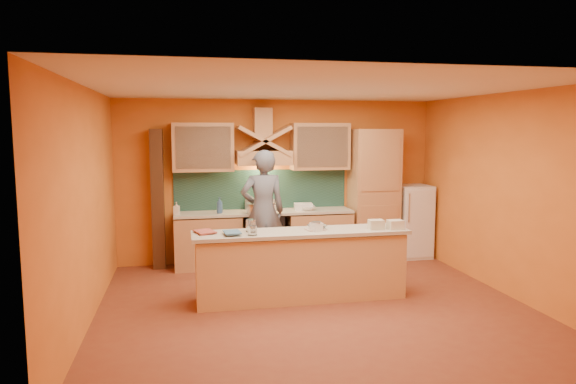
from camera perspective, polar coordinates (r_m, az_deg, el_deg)
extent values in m
cube|color=brown|center=(6.88, 2.86, -12.51)|extent=(5.50, 5.00, 0.01)
cube|color=white|center=(6.50, 3.01, 11.44)|extent=(5.50, 5.00, 0.01)
cube|color=orange|center=(8.97, -1.07, 1.26)|extent=(5.50, 0.02, 2.80)
cube|color=orange|center=(4.21, 11.54, -5.40)|extent=(5.50, 0.02, 2.80)
cube|color=orange|center=(6.44, -21.51, -1.48)|extent=(0.02, 5.00, 2.80)
cube|color=orange|center=(7.70, 23.15, -0.24)|extent=(0.02, 5.00, 2.80)
cube|color=tan|center=(8.68, -8.86, -5.50)|extent=(1.10, 0.60, 0.86)
cube|color=tan|center=(8.97, 3.39, -5.02)|extent=(1.10, 0.60, 0.86)
cube|color=#BCB29F|center=(8.69, -2.65, -2.26)|extent=(3.00, 0.62, 0.04)
cube|color=black|center=(8.77, -2.63, -5.16)|extent=(0.60, 0.58, 0.90)
cube|color=#1C3E37|center=(8.92, -2.95, 0.25)|extent=(3.00, 0.03, 0.70)
cube|color=tan|center=(8.64, -2.74, 3.83)|extent=(0.92, 0.50, 0.24)
cube|color=tan|center=(8.73, -2.86, 7.67)|extent=(0.30, 0.30, 0.50)
cube|color=tan|center=(8.61, -9.43, 4.93)|extent=(1.00, 0.35, 0.80)
cube|color=tan|center=(8.91, 3.57, 5.08)|extent=(1.00, 0.35, 0.80)
cube|color=tan|center=(9.16, 9.48, -0.29)|extent=(0.80, 0.60, 2.30)
cube|color=white|center=(9.53, 13.64, -3.16)|extent=(0.58, 0.60, 1.30)
cube|color=#472816|center=(8.71, -14.26, -0.78)|extent=(0.20, 0.30, 2.30)
cube|color=#E1B073|center=(7.00, 1.46, -8.37)|extent=(2.80, 0.55, 0.88)
cube|color=#BCB29F|center=(6.89, 1.47, -4.52)|extent=(2.90, 0.62, 0.05)
imported|color=slate|center=(8.22, -2.80, -2.18)|extent=(0.75, 0.52, 1.97)
cylinder|color=silver|center=(8.53, -3.90, -1.94)|extent=(0.24, 0.24, 0.15)
cylinder|color=silver|center=(8.76, -1.90, -1.77)|extent=(0.21, 0.21, 0.12)
imported|color=beige|center=(8.52, -12.28, -1.77)|extent=(0.11, 0.11, 0.20)
imported|color=#305285|center=(8.50, -7.61, -1.47)|extent=(0.15, 0.15, 0.27)
imported|color=silver|center=(8.74, 2.27, -1.82)|extent=(0.30, 0.30, 0.07)
cube|color=white|center=(8.81, 1.72, -1.63)|extent=(0.34, 0.28, 0.11)
imported|color=#A7483B|center=(6.77, -10.13, -4.49)|extent=(0.32, 0.37, 0.03)
imported|color=#3F688B|center=(6.62, -7.12, -4.52)|extent=(0.23, 0.30, 0.02)
cylinder|color=white|center=(6.82, -4.17, -3.74)|extent=(0.15, 0.15, 0.16)
cylinder|color=white|center=(6.59, -3.98, -4.28)|extent=(0.14, 0.14, 0.13)
cube|color=white|center=(6.86, 3.16, -3.89)|extent=(0.17, 0.17, 0.11)
imported|color=white|center=(6.99, 3.24, -3.90)|extent=(0.31, 0.31, 0.06)
cube|color=beige|center=(6.95, 3.05, -4.14)|extent=(0.29, 0.24, 0.02)
cube|color=beige|center=(7.08, 9.78, -3.57)|extent=(0.20, 0.16, 0.13)
cube|color=beige|center=(7.14, 11.83, -3.55)|extent=(0.21, 0.16, 0.12)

